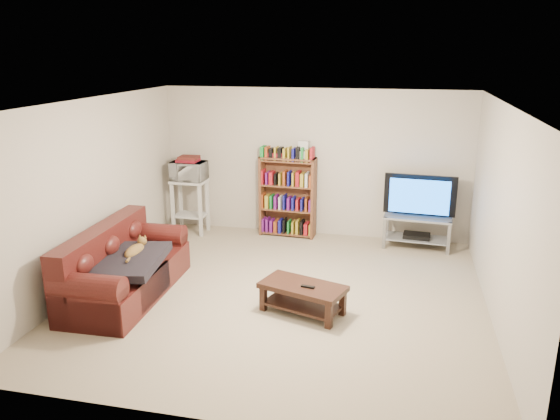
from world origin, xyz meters
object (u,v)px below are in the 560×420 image
(tv_stand, at_px, (417,226))
(bookshelf, at_px, (288,196))
(sofa, at_px, (121,272))
(coffee_table, at_px, (303,293))

(tv_stand, height_order, bookshelf, bookshelf)
(sofa, relative_size, tv_stand, 1.97)
(coffee_table, distance_m, tv_stand, 2.89)
(coffee_table, height_order, tv_stand, tv_stand)
(sofa, relative_size, bookshelf, 1.57)
(sofa, xyz_separation_m, coffee_table, (2.31, 0.01, -0.06))
(coffee_table, bearing_deg, sofa, -161.68)
(sofa, bearing_deg, tv_stand, 33.93)
(sofa, height_order, tv_stand, sofa)
(bookshelf, bearing_deg, sofa, -116.88)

